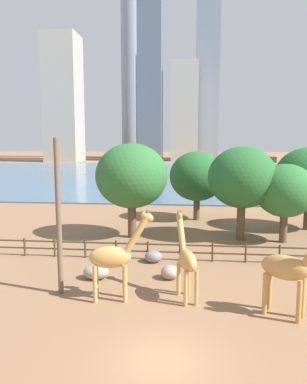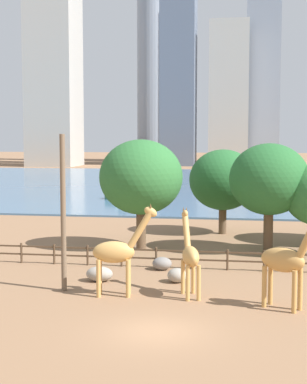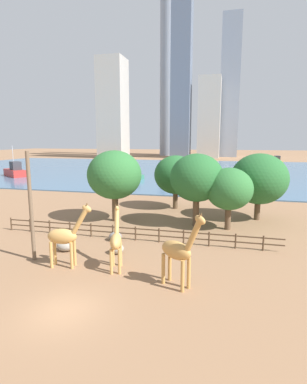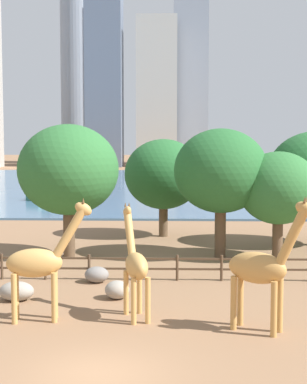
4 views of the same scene
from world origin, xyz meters
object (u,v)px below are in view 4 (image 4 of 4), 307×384
at_px(giraffe_young, 136,265).
at_px(tree_right_tall, 221,171).
at_px(giraffe_companion, 40,263).
at_px(boat_ferry, 287,169).
at_px(boulder_small, 17,291).
at_px(boat_tug, 48,192).
at_px(tree_left_large, 163,174).
at_px(tree_left_small, 278,188).
at_px(boulder_by_pole, 97,275).
at_px(tree_right_small, 68,170).
at_px(giraffe_tall, 262,268).
at_px(boulder_near_fence, 117,290).

relative_size(giraffe_young, tree_right_tall, 0.58).
bearing_deg(giraffe_companion, boat_ferry, 65.65).
distance_m(boulder_small, tree_right_tall, 14.74).
bearing_deg(boat_tug, giraffe_companion, 40.90).
relative_size(tree_left_large, tree_right_tall, 0.92).
bearing_deg(tree_left_small, tree_right_tall, 171.60).
relative_size(giraffe_young, boulder_by_pole, 3.72).
bearing_deg(tree_right_tall, tree_right_small, -179.22).
distance_m(boulder_by_pole, tree_right_small, 8.46).
relative_size(boulder_small, tree_left_large, 0.21).
height_order(tree_right_tall, boat_ferry, tree_right_tall).
height_order(giraffe_companion, giraffe_young, giraffe_companion).
bearing_deg(boat_tug, boat_ferry, 173.36).
bearing_deg(boulder_by_pole, boat_ferry, 73.49).
distance_m(giraffe_young, tree_right_small, 13.44).
height_order(giraffe_young, boat_ferry, giraffe_young).
height_order(giraffe_tall, giraffe_companion, giraffe_tall).
xyz_separation_m(boulder_by_pole, boat_ferry, (27.30, 92.13, 0.91)).
relative_size(boulder_near_fence, tree_right_tall, 0.14).
height_order(boulder_by_pole, tree_right_small, tree_right_small).
height_order(giraffe_companion, tree_right_tall, tree_right_tall).
relative_size(boulder_small, boat_ferry, 0.20).
xyz_separation_m(tree_left_large, boat_tug, (-13.89, 25.42, -3.58)).
relative_size(boulder_near_fence, boulder_small, 0.72).
distance_m(giraffe_young, tree_left_large, 20.10).
bearing_deg(tree_right_small, boat_tug, 104.06).
bearing_deg(boulder_near_fence, giraffe_young, -70.14).
distance_m(giraffe_tall, boulder_near_fence, 7.43).
bearing_deg(boulder_near_fence, tree_left_large, 83.98).
distance_m(giraffe_companion, tree_right_small, 13.09).
relative_size(boulder_by_pole, tree_left_large, 0.17).
xyz_separation_m(boulder_by_pole, tree_right_tall, (6.62, 6.59, 4.78)).
xyz_separation_m(giraffe_tall, tree_left_large, (-3.88, 21.54, 2.18)).
height_order(tree_left_large, tree_left_small, tree_left_large).
distance_m(giraffe_companion, boat_tug, 46.86).
relative_size(boulder_near_fence, boat_tug, 0.20).
distance_m(giraffe_companion, tree_right_tall, 15.41).
relative_size(giraffe_young, tree_left_large, 0.62).
xyz_separation_m(giraffe_young, tree_left_large, (0.82, 19.93, 2.44)).
xyz_separation_m(boulder_small, boat_tug, (-7.71, 43.07, 0.55)).
height_order(giraffe_young, boulder_small, giraffe_young).
xyz_separation_m(giraffe_young, tree_right_small, (-4.76, 12.17, 3.13)).
relative_size(giraffe_tall, boulder_small, 3.32).
bearing_deg(boulder_small, tree_left_small, 36.09).
height_order(boulder_near_fence, boat_ferry, boat_ferry).
bearing_deg(giraffe_companion, boat_tug, 93.49).
height_order(giraffe_tall, boat_ferry, giraffe_tall).
relative_size(boulder_near_fence, tree_right_small, 0.14).
distance_m(tree_right_tall, tree_right_small, 9.11).
xyz_separation_m(boulder_by_pole, tree_right_small, (-2.49, 6.47, 4.85)).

